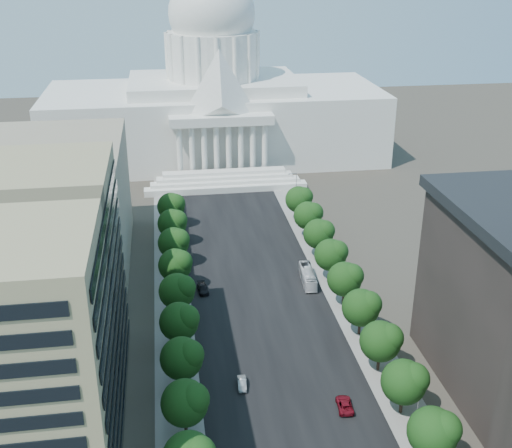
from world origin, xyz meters
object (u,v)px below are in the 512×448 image
car_dark_b (203,289)px  city_bus (308,276)px  car_red (345,405)px  car_silver (242,384)px

car_dark_b → city_bus: city_bus is taller
car_red → city_bus: size_ratio=0.47×
car_silver → city_bus: 41.48m
car_red → car_dark_b: (-20.95, 43.64, 0.03)m
car_silver → car_red: bearing=-23.2°
car_silver → car_red: 18.45m
city_bus → car_silver: bearing=-115.1°
car_silver → car_red: (16.49, -8.29, 0.05)m
car_dark_b → city_bus: size_ratio=0.47×
car_silver → car_red: car_red is taller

